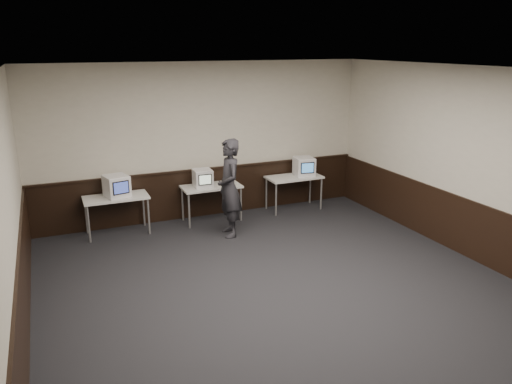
# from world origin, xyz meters

# --- Properties ---
(floor) EXTENTS (8.00, 8.00, 0.00)m
(floor) POSITION_xyz_m (0.00, 0.00, 0.00)
(floor) COLOR black
(floor) RESTS_ON ground
(ceiling) EXTENTS (8.00, 8.00, 0.00)m
(ceiling) POSITION_xyz_m (0.00, 0.00, 3.20)
(ceiling) COLOR white
(ceiling) RESTS_ON back_wall
(back_wall) EXTENTS (7.00, 0.00, 7.00)m
(back_wall) POSITION_xyz_m (0.00, 4.00, 1.60)
(back_wall) COLOR beige
(back_wall) RESTS_ON ground
(left_wall) EXTENTS (0.00, 8.00, 8.00)m
(left_wall) POSITION_xyz_m (-3.50, 0.00, 1.60)
(left_wall) COLOR beige
(left_wall) RESTS_ON ground
(right_wall) EXTENTS (0.00, 8.00, 8.00)m
(right_wall) POSITION_xyz_m (3.50, 0.00, 1.60)
(right_wall) COLOR beige
(right_wall) RESTS_ON ground
(wainscot_back) EXTENTS (6.98, 0.04, 1.00)m
(wainscot_back) POSITION_xyz_m (0.00, 3.98, 0.50)
(wainscot_back) COLOR black
(wainscot_back) RESTS_ON back_wall
(wainscot_left) EXTENTS (0.04, 7.98, 1.00)m
(wainscot_left) POSITION_xyz_m (-3.48, 0.00, 0.50)
(wainscot_left) COLOR black
(wainscot_left) RESTS_ON left_wall
(wainscot_right) EXTENTS (0.04, 7.98, 1.00)m
(wainscot_right) POSITION_xyz_m (3.48, 0.00, 0.50)
(wainscot_right) COLOR black
(wainscot_right) RESTS_ON right_wall
(wainscot_rail) EXTENTS (6.98, 0.06, 0.04)m
(wainscot_rail) POSITION_xyz_m (0.00, 3.96, 1.02)
(wainscot_rail) COLOR black
(wainscot_rail) RESTS_ON wainscot_back
(desk_left) EXTENTS (1.20, 0.60, 0.75)m
(desk_left) POSITION_xyz_m (-1.90, 3.60, 0.68)
(desk_left) COLOR silver
(desk_left) RESTS_ON ground
(desk_center) EXTENTS (1.20, 0.60, 0.75)m
(desk_center) POSITION_xyz_m (0.00, 3.60, 0.68)
(desk_center) COLOR silver
(desk_center) RESTS_ON ground
(desk_right) EXTENTS (1.20, 0.60, 0.75)m
(desk_right) POSITION_xyz_m (1.90, 3.60, 0.68)
(desk_right) COLOR silver
(desk_right) RESTS_ON ground
(emac_left) EXTENTS (0.50, 0.52, 0.42)m
(emac_left) POSITION_xyz_m (-1.87, 3.58, 0.96)
(emac_left) COLOR white
(emac_left) RESTS_ON desk_left
(emac_center) EXTENTS (0.38, 0.41, 0.36)m
(emac_center) POSITION_xyz_m (-0.18, 3.58, 0.93)
(emac_center) COLOR white
(emac_center) RESTS_ON desk_center
(emac_right) EXTENTS (0.46, 0.48, 0.41)m
(emac_right) POSITION_xyz_m (2.13, 3.58, 0.95)
(emac_right) COLOR white
(emac_right) RESTS_ON desk_right
(person) EXTENTS (0.50, 0.72, 1.87)m
(person) POSITION_xyz_m (0.07, 2.70, 0.93)
(person) COLOR #242329
(person) RESTS_ON ground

